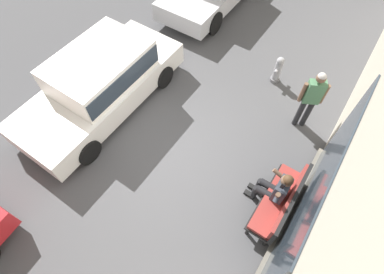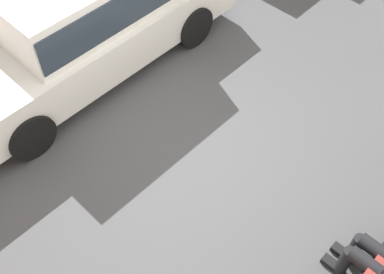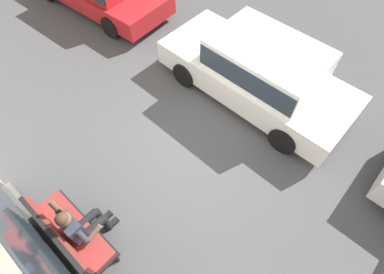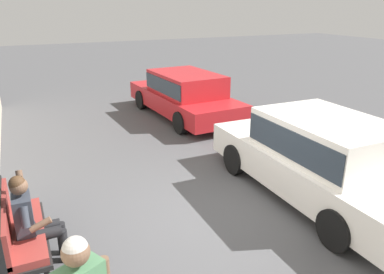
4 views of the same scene
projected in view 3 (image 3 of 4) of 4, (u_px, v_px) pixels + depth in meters
The scene contains 4 objects.
ground_plane at pixel (191, 141), 6.42m from camera, with size 60.00×60.00×0.00m, color #4C4C4F.
bench at pixel (67, 234), 4.78m from camera, with size 1.63×0.55×0.97m.
person_on_phone at pixel (80, 225), 4.72m from camera, with size 0.73×0.74×1.31m.
parked_car_mid at pixel (260, 70), 6.50m from camera, with size 4.47×1.92×1.49m.
Camera 3 is at (-2.37, 2.60, 5.37)m, focal length 28.00 mm.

